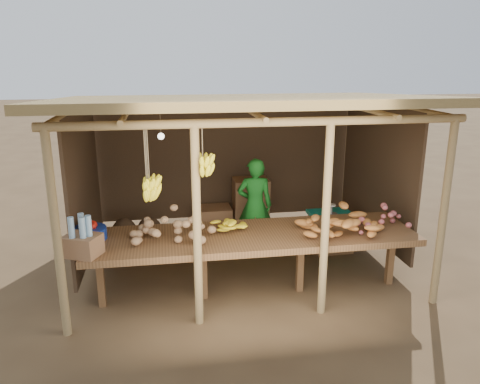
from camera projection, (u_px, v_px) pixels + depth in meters
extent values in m
plane|color=brown|center=(240.00, 262.00, 6.71)|extent=(60.00, 60.00, 0.00)
cylinder|color=#9C7F50|center=(57.00, 237.00, 4.66)|extent=(0.09, 0.09, 2.20)
cylinder|color=#9C7F50|center=(443.00, 215.00, 5.31)|extent=(0.09, 0.09, 2.20)
cylinder|color=#9C7F50|center=(96.00, 170.00, 7.51)|extent=(0.09, 0.09, 2.20)
cylinder|color=#9C7F50|center=(345.00, 161.00, 8.16)|extent=(0.09, 0.09, 2.20)
cylinder|color=#9C7F50|center=(197.00, 229.00, 4.88)|extent=(0.09, 0.09, 2.20)
cylinder|color=#9C7F50|center=(325.00, 222.00, 5.09)|extent=(0.09, 0.09, 2.20)
cylinder|color=#9C7F50|center=(264.00, 122.00, 4.68)|extent=(4.40, 0.09, 0.09)
cylinder|color=#9C7F50|center=(225.00, 98.00, 7.53)|extent=(4.40, 0.09, 0.09)
cube|color=olive|center=(240.00, 101.00, 6.08)|extent=(4.70, 3.50, 0.28)
cube|color=#43301F|center=(226.00, 159.00, 7.78)|extent=(4.20, 0.04, 1.98)
cube|color=#43301F|center=(84.00, 183.00, 6.24)|extent=(0.04, 2.40, 1.98)
cube|color=#43301F|center=(377.00, 172.00, 6.89)|extent=(0.04, 2.40, 1.98)
cube|color=brown|center=(253.00, 237.00, 5.60)|extent=(3.90, 1.05, 0.08)
cube|color=brown|center=(101.00, 278.00, 5.43)|extent=(0.08, 0.08, 0.72)
cube|color=brown|center=(204.00, 271.00, 5.62)|extent=(0.08, 0.08, 0.72)
cube|color=brown|center=(300.00, 264.00, 5.80)|extent=(0.08, 0.08, 0.72)
cube|color=brown|center=(390.00, 258.00, 5.99)|extent=(0.08, 0.08, 0.72)
cylinder|color=navy|center=(89.00, 233.00, 5.40)|extent=(0.39, 0.39, 0.14)
cube|color=brown|center=(83.00, 245.00, 4.94)|extent=(0.44, 0.40, 0.23)
imported|color=#1A7722|center=(255.00, 206.00, 6.92)|extent=(0.57, 0.41, 1.43)
cube|color=brown|center=(331.00, 233.00, 7.10)|extent=(0.59, 0.50, 0.53)
cube|color=#0B8275|center=(332.00, 215.00, 7.02)|extent=(0.65, 0.57, 0.05)
cube|color=brown|center=(251.00, 218.00, 7.80)|extent=(0.59, 0.48, 0.45)
cube|color=brown|center=(251.00, 192.00, 7.67)|extent=(0.59, 0.48, 0.45)
cube|color=brown|center=(214.00, 220.00, 7.70)|extent=(0.59, 0.48, 0.45)
ellipsoid|color=#43301F|center=(125.00, 233.00, 7.16)|extent=(0.42, 0.42, 0.56)
ellipsoid|color=#43301F|center=(150.00, 231.00, 7.22)|extent=(0.42, 0.42, 0.56)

